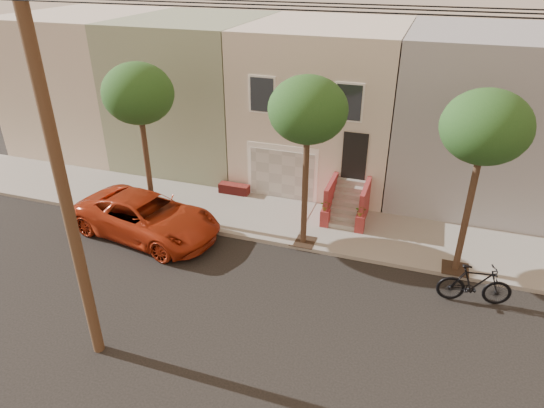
% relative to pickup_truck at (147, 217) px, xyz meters
% --- Properties ---
extents(ground, '(90.00, 90.00, 0.00)m').
position_rel_pickup_truck_xyz_m(ground, '(4.96, -2.65, -0.82)').
color(ground, black).
rests_on(ground, ground).
extents(sidewalk, '(40.00, 3.70, 0.15)m').
position_rel_pickup_truck_xyz_m(sidewalk, '(4.96, 2.70, -0.75)').
color(sidewalk, gray).
rests_on(sidewalk, ground).
extents(house_row, '(33.10, 11.70, 7.00)m').
position_rel_pickup_truck_xyz_m(house_row, '(4.96, 8.54, 2.82)').
color(house_row, beige).
rests_on(house_row, sidewalk).
extents(tree_left, '(2.70, 2.57, 6.30)m').
position_rel_pickup_truck_xyz_m(tree_left, '(-0.54, 1.25, 4.43)').
color(tree_left, '#2D2116').
rests_on(tree_left, sidewalk).
extents(tree_mid, '(2.70, 2.57, 6.30)m').
position_rel_pickup_truck_xyz_m(tree_mid, '(5.96, 1.25, 4.43)').
color(tree_mid, '#2D2116').
rests_on(tree_mid, sidewalk).
extents(tree_right, '(2.70, 2.57, 6.30)m').
position_rel_pickup_truck_xyz_m(tree_right, '(11.46, 1.25, 4.43)').
color(tree_right, '#2D2116').
rests_on(tree_right, sidewalk).
extents(pickup_truck, '(6.30, 3.70, 1.65)m').
position_rel_pickup_truck_xyz_m(pickup_truck, '(0.00, 0.00, 0.00)').
color(pickup_truck, '#A52C12').
rests_on(pickup_truck, ground).
extents(motorcycle, '(2.35, 0.98, 1.37)m').
position_rel_pickup_truck_xyz_m(motorcycle, '(11.96, -0.27, -0.14)').
color(motorcycle, black).
rests_on(motorcycle, ground).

